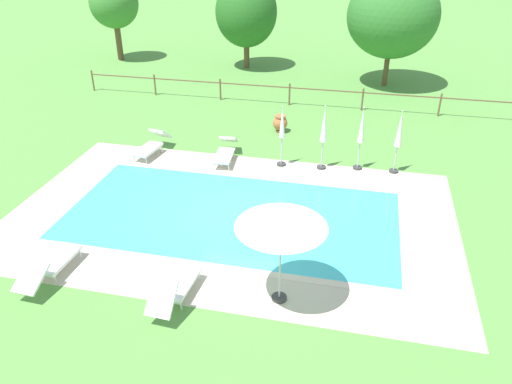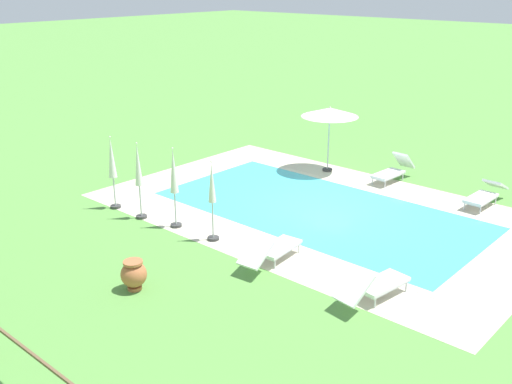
{
  "view_description": "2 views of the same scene",
  "coord_description": "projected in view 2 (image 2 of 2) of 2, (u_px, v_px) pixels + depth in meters",
  "views": [
    {
      "loc": [
        3.54,
        -12.33,
        7.93
      ],
      "look_at": [
        0.65,
        0.5,
        0.6
      ],
      "focal_mm": 34.92,
      "sensor_mm": 36.0,
      "label": 1
    },
    {
      "loc": [
        -9.91,
        14.08,
        6.78
      ],
      "look_at": [
        0.94,
        1.86,
        0.86
      ],
      "focal_mm": 42.04,
      "sensor_mm": 36.0,
      "label": 2
    }
  ],
  "objects": [
    {
      "name": "patio_umbrella_closed_row_mid_west",
      "position": [
        112.0,
        163.0,
        18.07
      ],
      "size": [
        0.32,
        0.32,
        2.29
      ],
      "color": "#383838",
      "rests_on": "ground"
    },
    {
      "name": "sun_lounger_north_mid",
      "position": [
        393.0,
        170.0,
        20.88
      ],
      "size": [
        0.72,
        1.95,
        0.93
      ],
      "color": "white",
      "rests_on": "ground"
    },
    {
      "name": "pool_coping_rim",
      "position": [
        319.0,
        210.0,
        18.39
      ],
      "size": [
        10.37,
        5.35,
        0.01
      ],
      "color": "beige",
      "rests_on": "ground"
    },
    {
      "name": "patio_umbrella_closed_row_mid_east",
      "position": [
        138.0,
        172.0,
        17.3
      ],
      "size": [
        0.32,
        0.32,
        2.32
      ],
      "color": "#383838",
      "rests_on": "ground"
    },
    {
      "name": "ground_plane",
      "position": [
        319.0,
        210.0,
        18.39
      ],
      "size": [
        160.0,
        160.0,
        0.0
      ],
      "primitive_type": "plane",
      "color": "#599342"
    },
    {
      "name": "pool_deck_paving",
      "position": [
        319.0,
        210.0,
        18.39
      ],
      "size": [
        13.25,
        8.23,
        0.01
      ],
      "primitive_type": "cube",
      "color": "beige",
      "rests_on": "ground"
    },
    {
      "name": "sun_lounger_north_near_steps",
      "position": [
        272.0,
        249.0,
        14.91
      ],
      "size": [
        0.79,
        2.09,
        0.78
      ],
      "color": "white",
      "rests_on": "ground"
    },
    {
      "name": "patio_umbrella_closed_row_centre",
      "position": [
        174.0,
        177.0,
        16.67
      ],
      "size": [
        0.32,
        0.32,
        2.35
      ],
      "color": "#383838",
      "rests_on": "ground"
    },
    {
      "name": "sun_lounger_north_far",
      "position": [
        374.0,
        285.0,
        13.18
      ],
      "size": [
        0.87,
        2.06,
        0.84
      ],
      "color": "white",
      "rests_on": "ground"
    },
    {
      "name": "sun_lounger_north_end",
      "position": [
        485.0,
        194.0,
        18.69
      ],
      "size": [
        0.67,
        2.09,
        0.71
      ],
      "color": "white",
      "rests_on": "ground"
    },
    {
      "name": "patio_umbrella_closed_row_west",
      "position": [
        212.0,
        192.0,
        15.84
      ],
      "size": [
        0.32,
        0.32,
        2.25
      ],
      "color": "#383838",
      "rests_on": "ground"
    },
    {
      "name": "patio_umbrella_open_foreground",
      "position": [
        330.0,
        113.0,
        21.34
      ],
      "size": [
        2.05,
        2.05,
        2.4
      ],
      "color": "#383838",
      "rests_on": "ground"
    },
    {
      "name": "terracotta_urn_near_fence",
      "position": [
        134.0,
        274.0,
        13.61
      ],
      "size": [
        0.6,
        0.6,
        0.72
      ],
      "color": "#B7663D",
      "rests_on": "ground"
    },
    {
      "name": "swimming_pool_water",
      "position": [
        319.0,
        210.0,
        18.39
      ],
      "size": [
        9.89,
        4.87,
        0.01
      ],
      "primitive_type": "cube",
      "color": "#42CCD6",
      "rests_on": "ground"
    }
  ]
}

